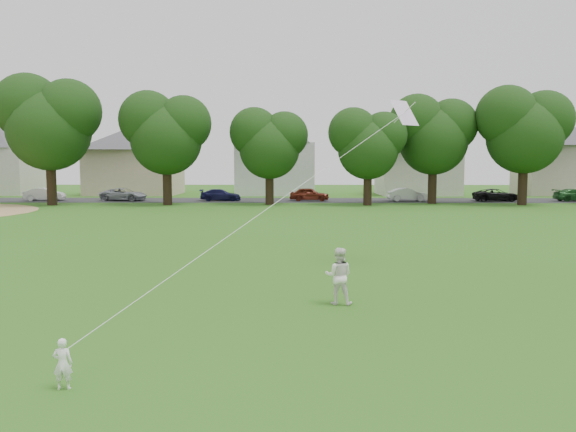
{
  "coord_description": "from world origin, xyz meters",
  "views": [
    {
      "loc": [
        2.26,
        -11.81,
        3.62
      ],
      "look_at": [
        2.08,
        2.0,
        2.3
      ],
      "focal_mm": 35.0,
      "sensor_mm": 36.0,
      "label": 1
    }
  ],
  "objects": [
    {
      "name": "house_row",
      "position": [
        -0.6,
        52.0,
        4.95
      ],
      "size": [
        76.43,
        14.08,
        10.52
      ],
      "color": "beige",
      "rests_on": "ground"
    },
    {
      "name": "older_boy",
      "position": [
        3.37,
        2.32,
        0.73
      ],
      "size": [
        0.79,
        0.66,
        1.46
      ],
      "primitive_type": "imported",
      "rotation": [
        0.0,
        0.0,
        2.99
      ],
      "color": "white",
      "rests_on": "ground"
    },
    {
      "name": "street",
      "position": [
        0.0,
        42.0,
        0.01
      ],
      "size": [
        90.0,
        7.0,
        0.01
      ],
      "primitive_type": "cube",
      "color": "#2D2D30",
      "rests_on": "ground"
    },
    {
      "name": "tree_row",
      "position": [
        -1.62,
        35.99,
        6.47
      ],
      "size": [
        82.6,
        9.31,
        11.36
      ],
      "color": "black",
      "rests_on": "ground"
    },
    {
      "name": "parked_cars",
      "position": [
        4.08,
        41.0,
        0.6
      ],
      "size": [
        70.65,
        2.55,
        1.27
      ],
      "color": "black",
      "rests_on": "ground"
    },
    {
      "name": "ground",
      "position": [
        0.0,
        0.0,
        0.0
      ],
      "size": [
        160.0,
        160.0,
        0.0
      ],
      "primitive_type": "plane",
      "color": "#2C5D15",
      "rests_on": "ground"
    },
    {
      "name": "toddler",
      "position": [
        -1.45,
        -3.18,
        0.42
      ],
      "size": [
        0.33,
        0.24,
        0.84
      ],
      "primitive_type": "imported",
      "rotation": [
        0.0,
        0.0,
        3.27
      ],
      "color": "white",
      "rests_on": "ground"
    },
    {
      "name": "kite",
      "position": [
        2.3,
        2.4,
        2.98
      ],
      "size": [
        4.37,
        6.16,
        14.26
      ],
      "color": "white",
      "rests_on": "ground"
    }
  ]
}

